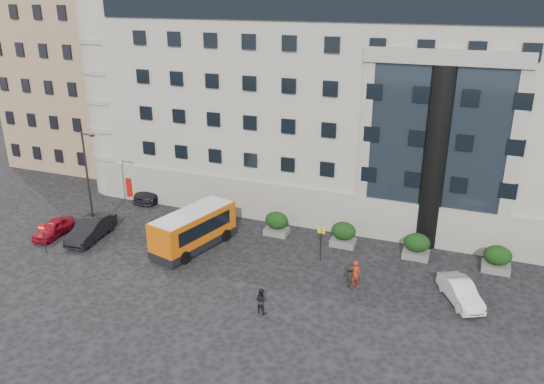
{
  "coord_description": "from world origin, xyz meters",
  "views": [
    {
      "loc": [
        14.17,
        -26.54,
        17.61
      ],
      "look_at": [
        2.31,
        3.98,
        5.0
      ],
      "focal_mm": 35.0,
      "sensor_mm": 36.0,
      "label": 1
    }
  ],
  "objects_px": {
    "minibus": "(194,228)",
    "parked_car_b": "(91,229)",
    "white_taxi": "(460,292)",
    "hedge_e": "(497,259)",
    "parked_car_c": "(158,189)",
    "pedestrian_c": "(350,276)",
    "pedestrian_b": "(261,301)",
    "hedge_a": "(215,213)",
    "red_truck": "(149,174)",
    "hedge_c": "(343,234)",
    "bus_stop_sign": "(321,238)",
    "no_entry_sign": "(43,232)",
    "parked_car_d": "(137,180)",
    "hedge_d": "(417,246)",
    "pedestrian_a": "(355,274)",
    "hedge_b": "(277,223)",
    "parked_car_a": "(53,228)",
    "street_lamp": "(88,179)"
  },
  "relations": [
    {
      "from": "pedestrian_c",
      "to": "parked_car_d",
      "type": "bearing_deg",
      "value": -11.31
    },
    {
      "from": "bus_stop_sign",
      "to": "red_truck",
      "type": "distance_m",
      "value": 20.28
    },
    {
      "from": "bus_stop_sign",
      "to": "pedestrian_a",
      "type": "height_order",
      "value": "bus_stop_sign"
    },
    {
      "from": "no_entry_sign",
      "to": "white_taxi",
      "type": "bearing_deg",
      "value": 8.44
    },
    {
      "from": "white_taxi",
      "to": "pedestrian_b",
      "type": "relative_size",
      "value": 2.57
    },
    {
      "from": "hedge_a",
      "to": "red_truck",
      "type": "bearing_deg",
      "value": 152.45
    },
    {
      "from": "bus_stop_sign",
      "to": "hedge_d",
      "type": "bearing_deg",
      "value": 24.66
    },
    {
      "from": "no_entry_sign",
      "to": "minibus",
      "type": "bearing_deg",
      "value": 26.09
    },
    {
      "from": "minibus",
      "to": "parked_car_b",
      "type": "height_order",
      "value": "minibus"
    },
    {
      "from": "parked_car_c",
      "to": "pedestrian_c",
      "type": "distance_m",
      "value": 21.63
    },
    {
      "from": "hedge_e",
      "to": "parked_car_c",
      "type": "bearing_deg",
      "value": 173.2
    },
    {
      "from": "red_truck",
      "to": "hedge_a",
      "type": "bearing_deg",
      "value": -40.73
    },
    {
      "from": "parked_car_b",
      "to": "white_taxi",
      "type": "bearing_deg",
      "value": -4.0
    },
    {
      "from": "pedestrian_a",
      "to": "parked_car_b",
      "type": "bearing_deg",
      "value": -17.27
    },
    {
      "from": "hedge_a",
      "to": "bus_stop_sign",
      "type": "relative_size",
      "value": 0.73
    },
    {
      "from": "hedge_d",
      "to": "pedestrian_b",
      "type": "bearing_deg",
      "value": -126.72
    },
    {
      "from": "parked_car_b",
      "to": "pedestrian_c",
      "type": "bearing_deg",
      "value": -5.55
    },
    {
      "from": "hedge_d",
      "to": "parked_car_c",
      "type": "distance_m",
      "value": 23.35
    },
    {
      "from": "white_taxi",
      "to": "pedestrian_a",
      "type": "bearing_deg",
      "value": 158.91
    },
    {
      "from": "white_taxi",
      "to": "hedge_e",
      "type": "bearing_deg",
      "value": 38.96
    },
    {
      "from": "pedestrian_b",
      "to": "pedestrian_c",
      "type": "bearing_deg",
      "value": -116.31
    },
    {
      "from": "parked_car_d",
      "to": "street_lamp",
      "type": "bearing_deg",
      "value": -81.2
    },
    {
      "from": "street_lamp",
      "to": "minibus",
      "type": "height_order",
      "value": "street_lamp"
    },
    {
      "from": "parked_car_a",
      "to": "pedestrian_b",
      "type": "relative_size",
      "value": 2.36
    },
    {
      "from": "hedge_c",
      "to": "pedestrian_c",
      "type": "height_order",
      "value": "hedge_c"
    },
    {
      "from": "hedge_e",
      "to": "pedestrian_b",
      "type": "bearing_deg",
      "value": -141.58
    },
    {
      "from": "hedge_b",
      "to": "hedge_e",
      "type": "xyz_separation_m",
      "value": [
        15.6,
        0.0,
        0.0
      ]
    },
    {
      "from": "minibus",
      "to": "white_taxi",
      "type": "height_order",
      "value": "minibus"
    },
    {
      "from": "hedge_e",
      "to": "parked_car_d",
      "type": "xyz_separation_m",
      "value": [
        -31.61,
        4.96,
        -0.23
      ]
    },
    {
      "from": "pedestrian_b",
      "to": "hedge_b",
      "type": "bearing_deg",
      "value": -58.4
    },
    {
      "from": "hedge_a",
      "to": "parked_car_c",
      "type": "xyz_separation_m",
      "value": [
        -7.5,
        3.38,
        -0.16
      ]
    },
    {
      "from": "parked_car_b",
      "to": "pedestrian_c",
      "type": "distance_m",
      "value": 19.72
    },
    {
      "from": "pedestrian_b",
      "to": "white_taxi",
      "type": "bearing_deg",
      "value": -137.5
    },
    {
      "from": "minibus",
      "to": "pedestrian_b",
      "type": "xyz_separation_m",
      "value": [
        7.64,
        -5.88,
        -0.78
      ]
    },
    {
      "from": "hedge_b",
      "to": "hedge_d",
      "type": "bearing_deg",
      "value": 0.0
    },
    {
      "from": "hedge_a",
      "to": "parked_car_c",
      "type": "distance_m",
      "value": 8.23
    },
    {
      "from": "parked_car_b",
      "to": "pedestrian_b",
      "type": "distance_m",
      "value": 16.17
    },
    {
      "from": "hedge_c",
      "to": "no_entry_sign",
      "type": "relative_size",
      "value": 0.79
    },
    {
      "from": "pedestrian_a",
      "to": "hedge_d",
      "type": "bearing_deg",
      "value": -137.82
    },
    {
      "from": "hedge_a",
      "to": "pedestrian_b",
      "type": "relative_size",
      "value": 1.18
    },
    {
      "from": "hedge_c",
      "to": "bus_stop_sign",
      "type": "xyz_separation_m",
      "value": [
        -0.9,
        -2.8,
        0.8
      ]
    },
    {
      "from": "bus_stop_sign",
      "to": "no_entry_sign",
      "type": "relative_size",
      "value": 1.09
    },
    {
      "from": "hedge_b",
      "to": "red_truck",
      "type": "bearing_deg",
      "value": 161.51
    },
    {
      "from": "street_lamp",
      "to": "pedestrian_b",
      "type": "distance_m",
      "value": 17.24
    },
    {
      "from": "hedge_c",
      "to": "parked_car_d",
      "type": "relative_size",
      "value": 0.37
    },
    {
      "from": "hedge_a",
      "to": "hedge_d",
      "type": "distance_m",
      "value": 15.6
    },
    {
      "from": "red_truck",
      "to": "pedestrian_b",
      "type": "relative_size",
      "value": 3.64
    },
    {
      "from": "hedge_a",
      "to": "bus_stop_sign",
      "type": "bearing_deg",
      "value": -16.42
    },
    {
      "from": "hedge_a",
      "to": "pedestrian_a",
      "type": "height_order",
      "value": "pedestrian_a"
    },
    {
      "from": "hedge_d",
      "to": "parked_car_c",
      "type": "xyz_separation_m",
      "value": [
        -23.1,
        3.38,
        -0.16
      ]
    }
  ]
}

